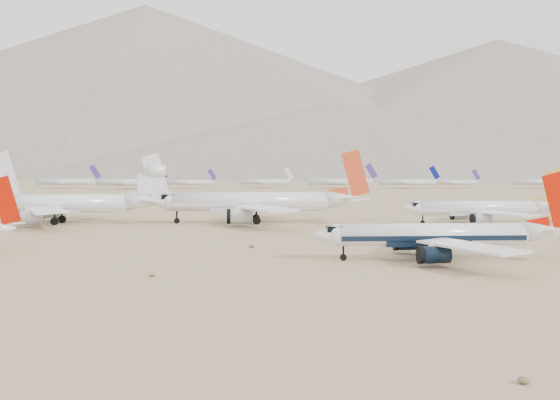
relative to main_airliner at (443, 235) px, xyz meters
name	(u,v)px	position (x,y,z in m)	size (l,w,h in m)	color
ground	(442,258)	(0.69, 2.21, -3.86)	(7000.00, 7000.00, 0.00)	#886F4F
main_airliner	(443,235)	(0.00, 0.00, 0.00)	(39.80, 38.88, 14.05)	white
row2_gold_tail	(484,209)	(30.09, 59.30, 0.15)	(40.26, 39.37, 14.33)	white
row2_orange_tail	(259,202)	(-27.09, 66.19, 1.55)	(54.05, 52.88, 19.28)	white
row2_white_trijet	(63,203)	(-77.27, 66.96, 1.42)	(51.50, 50.33, 18.25)	white
distant_storage_row	(237,182)	(-34.95, 333.89, 0.56)	(480.49, 64.67, 15.30)	silver
mountain_range	(279,104)	(70.86, 1650.22, 186.45)	(7354.00, 3024.00, 470.00)	slate
foothills	(526,141)	(527.36, 1102.21, 63.29)	(4637.50, 1395.00, 155.00)	slate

